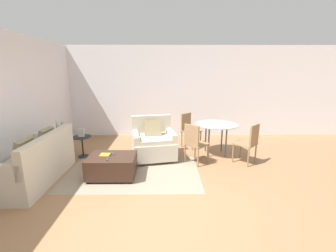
# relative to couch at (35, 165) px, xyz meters

# --- Properties ---
(ground_plane) EXTENTS (20.00, 20.00, 0.00)m
(ground_plane) POSITION_rel_couch_xyz_m (2.31, -0.65, -0.32)
(ground_plane) COLOR #936B47
(wall_back) EXTENTS (12.00, 0.06, 2.75)m
(wall_back) POSITION_rel_couch_xyz_m (2.31, 3.09, 1.06)
(wall_back) COLOR white
(wall_back) RESTS_ON ground_plane
(wall_left) EXTENTS (0.06, 12.00, 2.75)m
(wall_left) POSITION_rel_couch_xyz_m (-0.54, 0.85, 1.06)
(wall_left) COLOR white
(wall_left) RESTS_ON ground_plane
(area_rug) EXTENTS (2.65, 1.68, 0.01)m
(area_rug) POSITION_rel_couch_xyz_m (1.75, 0.33, -0.31)
(area_rug) COLOR gray
(area_rug) RESTS_ON ground_plane
(couch) EXTENTS (0.84, 1.77, 0.92)m
(couch) POSITION_rel_couch_xyz_m (0.00, 0.00, 0.00)
(couch) COLOR beige
(couch) RESTS_ON ground_plane
(armchair) EXTENTS (1.10, 1.03, 0.97)m
(armchair) POSITION_rel_couch_xyz_m (2.13, 1.13, 0.06)
(armchair) COLOR beige
(armchair) RESTS_ON ground_plane
(ottoman) EXTENTS (0.90, 0.67, 0.42)m
(ottoman) POSITION_rel_couch_xyz_m (1.37, 0.17, -0.09)
(ottoman) COLOR #382319
(ottoman) RESTS_ON ground_plane
(book_stack) EXTENTS (0.19, 0.16, 0.03)m
(book_stack) POSITION_rel_couch_xyz_m (1.25, 0.20, 0.12)
(book_stack) COLOR gold
(book_stack) RESTS_ON ottoman
(tv_remote_primary) EXTENTS (0.06, 0.14, 0.01)m
(tv_remote_primary) POSITION_rel_couch_xyz_m (1.34, 0.00, 0.11)
(tv_remote_primary) COLOR #333338
(tv_remote_primary) RESTS_ON ottoman
(tv_remote_secondary) EXTENTS (0.12, 0.16, 0.01)m
(tv_remote_secondary) POSITION_rel_couch_xyz_m (1.37, 0.30, 0.11)
(tv_remote_secondary) COLOR #333338
(tv_remote_secondary) RESTS_ON ottoman
(potted_plant) EXTENTS (0.40, 0.40, 0.95)m
(potted_plant) POSITION_rel_couch_xyz_m (-0.07, 1.28, -0.09)
(potted_plant) COLOR #333338
(potted_plant) RESTS_ON ground_plane
(side_table) EXTENTS (0.44, 0.44, 0.50)m
(side_table) POSITION_rel_couch_xyz_m (0.43, 1.23, 0.04)
(side_table) COLOR black
(side_table) RESTS_ON ground_plane
(picture_frame) EXTENTS (0.15, 0.07, 0.19)m
(picture_frame) POSITION_rel_couch_xyz_m (0.43, 1.23, 0.28)
(picture_frame) COLOR silver
(picture_frame) RESTS_ON side_table
(dining_table) EXTENTS (1.06, 1.06, 0.76)m
(dining_table) POSITION_rel_couch_xyz_m (3.64, 1.39, 0.35)
(dining_table) COLOR #8C9E99
(dining_table) RESTS_ON ground_plane
(dining_chair_near_left) EXTENTS (0.59, 0.59, 0.90)m
(dining_chair_near_left) POSITION_rel_couch_xyz_m (3.04, 0.79, 0.20)
(dining_chair_near_left) COLOR #93704C
(dining_chair_near_left) RESTS_ON ground_plane
(dining_chair_near_right) EXTENTS (0.59, 0.59, 0.90)m
(dining_chair_near_right) POSITION_rel_couch_xyz_m (4.24, 0.79, 0.20)
(dining_chair_near_right) COLOR #93704C
(dining_chair_near_right) RESTS_ON ground_plane
(dining_chair_far_left) EXTENTS (0.59, 0.59, 0.90)m
(dining_chair_far_left) POSITION_rel_couch_xyz_m (3.04, 1.99, 0.20)
(dining_chair_far_left) COLOR #93704C
(dining_chair_far_left) RESTS_ON ground_plane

